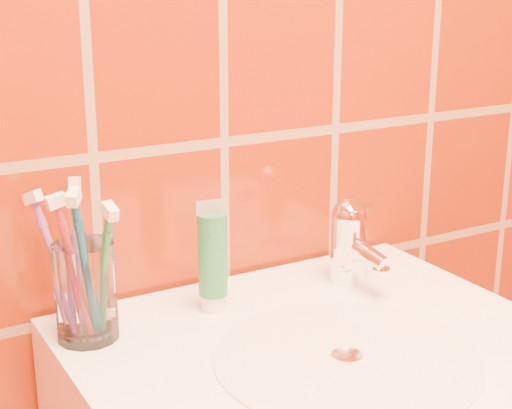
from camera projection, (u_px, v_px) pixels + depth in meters
glass_tumbler at (86, 291)px, 0.91m from camera, size 0.10×0.10×0.12m
toothpaste_tube at (213, 259)px, 0.98m from camera, size 0.04×0.04×0.15m
faucet at (350, 239)px, 1.07m from camera, size 0.05×0.11×0.12m
toothbrush_0 at (86, 269)px, 0.87m from camera, size 0.11×0.13×0.21m
toothbrush_1 at (103, 274)px, 0.88m from camera, size 0.04×0.14×0.20m
toothbrush_2 at (77, 258)px, 0.92m from camera, size 0.08×0.12×0.20m
toothbrush_3 at (75, 271)px, 0.88m from camera, size 0.07×0.06×0.19m
toothbrush_4 at (58, 267)px, 0.91m from camera, size 0.11×0.15×0.20m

